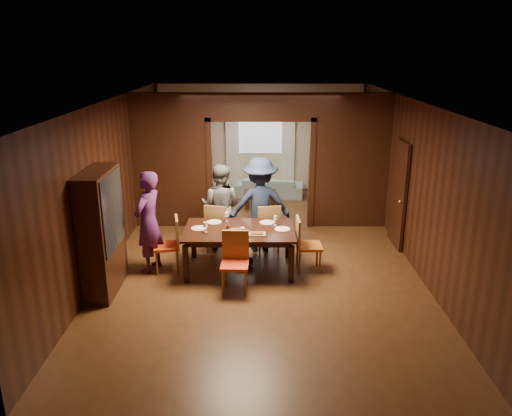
{
  "coord_description": "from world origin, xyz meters",
  "views": [
    {
      "loc": [
        -0.05,
        -8.87,
        3.8
      ],
      "look_at": [
        -0.09,
        -0.4,
        1.05
      ],
      "focal_mm": 35.0,
      "sensor_mm": 36.0,
      "label": 1
    }
  ],
  "objects_px": {
    "chair_right": "(309,244)",
    "chair_far_r": "(267,227)",
    "person_navy": "(260,205)",
    "hutch": "(102,232)",
    "chair_left": "(166,244)",
    "person_purple": "(148,222)",
    "person_grey": "(221,207)",
    "dining_table": "(240,249)",
    "sofa": "(269,187)",
    "coffee_table": "(260,199)",
    "chair_near": "(235,263)",
    "chair_far_l": "(219,227)"
  },
  "relations": [
    {
      "from": "person_navy",
      "to": "coffee_table",
      "type": "bearing_deg",
      "value": -96.97
    },
    {
      "from": "person_navy",
      "to": "chair_near",
      "type": "xyz_separation_m",
      "value": [
        -0.41,
        -1.74,
        -0.43
      ]
    },
    {
      "from": "person_navy",
      "to": "hutch",
      "type": "xyz_separation_m",
      "value": [
        -2.51,
        -1.72,
        0.08
      ]
    },
    {
      "from": "person_purple",
      "to": "chair_left",
      "type": "height_order",
      "value": "person_purple"
    },
    {
      "from": "dining_table",
      "to": "hutch",
      "type": "xyz_separation_m",
      "value": [
        -2.15,
        -0.79,
        0.62
      ]
    },
    {
      "from": "sofa",
      "to": "coffee_table",
      "type": "height_order",
      "value": "sofa"
    },
    {
      "from": "person_grey",
      "to": "chair_near",
      "type": "bearing_deg",
      "value": 116.62
    },
    {
      "from": "sofa",
      "to": "chair_left",
      "type": "distance_m",
      "value": 4.98
    },
    {
      "from": "chair_left",
      "to": "hutch",
      "type": "relative_size",
      "value": 0.48
    },
    {
      "from": "dining_table",
      "to": "chair_near",
      "type": "relative_size",
      "value": 1.99
    },
    {
      "from": "person_purple",
      "to": "chair_far_r",
      "type": "distance_m",
      "value": 2.3
    },
    {
      "from": "person_navy",
      "to": "person_grey",
      "type": "bearing_deg",
      "value": -15.08
    },
    {
      "from": "person_grey",
      "to": "person_navy",
      "type": "relative_size",
      "value": 0.92
    },
    {
      "from": "sofa",
      "to": "chair_left",
      "type": "bearing_deg",
      "value": 73.68
    },
    {
      "from": "hutch",
      "to": "person_navy",
      "type": "bearing_deg",
      "value": 34.32
    },
    {
      "from": "dining_table",
      "to": "hutch",
      "type": "height_order",
      "value": "hutch"
    },
    {
      "from": "chair_far_l",
      "to": "chair_near",
      "type": "relative_size",
      "value": 1.0
    },
    {
      "from": "chair_right",
      "to": "chair_far_r",
      "type": "height_order",
      "value": "same"
    },
    {
      "from": "person_grey",
      "to": "chair_right",
      "type": "height_order",
      "value": "person_grey"
    },
    {
      "from": "dining_table",
      "to": "person_grey",
      "type": "bearing_deg",
      "value": 111.33
    },
    {
      "from": "person_purple",
      "to": "person_grey",
      "type": "xyz_separation_m",
      "value": [
        1.18,
        1.06,
        -0.06
      ]
    },
    {
      "from": "person_purple",
      "to": "chair_far_r",
      "type": "relative_size",
      "value": 1.86
    },
    {
      "from": "chair_left",
      "to": "coffee_table",
      "type": "bearing_deg",
      "value": 144.15
    },
    {
      "from": "person_navy",
      "to": "chair_far_l",
      "type": "height_order",
      "value": "person_navy"
    },
    {
      "from": "chair_far_l",
      "to": "chair_near",
      "type": "xyz_separation_m",
      "value": [
        0.38,
        -1.68,
        0.0
      ]
    },
    {
      "from": "person_purple",
      "to": "hutch",
      "type": "xyz_separation_m",
      "value": [
        -0.57,
        -0.76,
        0.1
      ]
    },
    {
      "from": "person_grey",
      "to": "dining_table",
      "type": "xyz_separation_m",
      "value": [
        0.4,
        -1.04,
        -0.46
      ]
    },
    {
      "from": "hutch",
      "to": "chair_right",
      "type": "bearing_deg",
      "value": 12.86
    },
    {
      "from": "dining_table",
      "to": "chair_far_l",
      "type": "height_order",
      "value": "chair_far_l"
    },
    {
      "from": "person_grey",
      "to": "chair_right",
      "type": "distance_m",
      "value": 1.97
    },
    {
      "from": "sofa",
      "to": "coffee_table",
      "type": "bearing_deg",
      "value": 81.24
    },
    {
      "from": "person_grey",
      "to": "chair_far_l",
      "type": "height_order",
      "value": "person_grey"
    },
    {
      "from": "dining_table",
      "to": "chair_far_r",
      "type": "height_order",
      "value": "chair_far_r"
    },
    {
      "from": "sofa",
      "to": "chair_near",
      "type": "bearing_deg",
      "value": 89.18
    },
    {
      "from": "person_purple",
      "to": "sofa",
      "type": "height_order",
      "value": "person_purple"
    },
    {
      "from": "person_navy",
      "to": "dining_table",
      "type": "height_order",
      "value": "person_navy"
    },
    {
      "from": "coffee_table",
      "to": "chair_near",
      "type": "xyz_separation_m",
      "value": [
        -0.42,
        -4.46,
        0.28
      ]
    },
    {
      "from": "chair_right",
      "to": "chair_near",
      "type": "height_order",
      "value": "same"
    },
    {
      "from": "person_purple",
      "to": "chair_far_l",
      "type": "relative_size",
      "value": 1.86
    },
    {
      "from": "chair_right",
      "to": "chair_near",
      "type": "distance_m",
      "value": 1.5
    },
    {
      "from": "person_purple",
      "to": "person_grey",
      "type": "bearing_deg",
      "value": 152.46
    },
    {
      "from": "person_navy",
      "to": "chair_near",
      "type": "distance_m",
      "value": 1.84
    },
    {
      "from": "sofa",
      "to": "chair_near",
      "type": "relative_size",
      "value": 1.83
    },
    {
      "from": "chair_right",
      "to": "chair_far_r",
      "type": "xyz_separation_m",
      "value": [
        -0.72,
        0.88,
        0.0
      ]
    },
    {
      "from": "chair_left",
      "to": "chair_right",
      "type": "height_order",
      "value": "same"
    },
    {
      "from": "chair_far_l",
      "to": "hutch",
      "type": "relative_size",
      "value": 0.48
    },
    {
      "from": "chair_far_r",
      "to": "hutch",
      "type": "xyz_separation_m",
      "value": [
        -2.66,
        -1.65,
        0.52
      ]
    },
    {
      "from": "chair_left",
      "to": "chair_far_l",
      "type": "distance_m",
      "value": 1.25
    },
    {
      "from": "chair_left",
      "to": "chair_right",
      "type": "bearing_deg",
      "value": 78.86
    },
    {
      "from": "person_grey",
      "to": "chair_near",
      "type": "distance_m",
      "value": 1.92
    }
  ]
}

